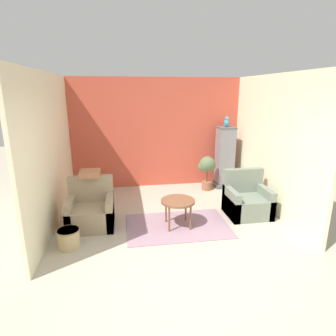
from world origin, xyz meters
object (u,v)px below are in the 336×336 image
object	(u,v)px
wicker_basket	(69,238)
potted_plant	(207,168)
armchair_right	(247,201)
parrot	(227,122)
birdcage	(225,158)
coffee_table	(178,203)
armchair_left	(91,211)

from	to	relation	value
wicker_basket	potted_plant	bearing A→B (deg)	37.78
armchair_right	wicker_basket	size ratio (longest dim) A/B	2.52
parrot	potted_plant	world-z (taller)	parrot
armchair_right	parrot	world-z (taller)	parrot
birdcage	parrot	size ratio (longest dim) A/B	6.00
armchair_right	birdcage	bearing A→B (deg)	85.04
coffee_table	wicker_basket	size ratio (longest dim) A/B	1.75
wicker_basket	coffee_table	bearing A→B (deg)	13.50
birdcage	parrot	world-z (taller)	parrot
armchair_left	armchair_right	bearing A→B (deg)	0.14
birdcage	armchair_left	bearing A→B (deg)	-151.05
parrot	potted_plant	distance (m)	1.23
armchair_left	birdcage	size ratio (longest dim) A/B	0.57
armchair_left	parrot	bearing A→B (deg)	28.98
birdcage	wicker_basket	xyz separation A→B (m)	(-3.48, -2.49, -0.59)
birdcage	parrot	bearing A→B (deg)	90.00
coffee_table	armchair_right	distance (m)	1.51
coffee_table	birdcage	world-z (taller)	birdcage
armchair_right	wicker_basket	xyz separation A→B (m)	(-3.33, -0.73, -0.12)
coffee_table	parrot	size ratio (longest dim) A/B	2.39
armchair_right	birdcage	size ratio (longest dim) A/B	0.57
potted_plant	wicker_basket	bearing A→B (deg)	-142.22
wicker_basket	birdcage	bearing A→B (deg)	35.62
armchair_right	birdcage	world-z (taller)	birdcage
armchair_right	armchair_left	bearing A→B (deg)	-179.86
armchair_left	birdcage	xyz separation A→B (m)	(3.20, 1.77, 0.47)
birdcage	wicker_basket	distance (m)	4.32
armchair_right	potted_plant	distance (m)	1.63
armchair_left	wicker_basket	world-z (taller)	armchair_left
coffee_table	parrot	xyz separation A→B (m)	(1.62, 2.05, 1.21)
armchair_left	wicker_basket	distance (m)	0.78
parrot	wicker_basket	size ratio (longest dim) A/B	0.73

